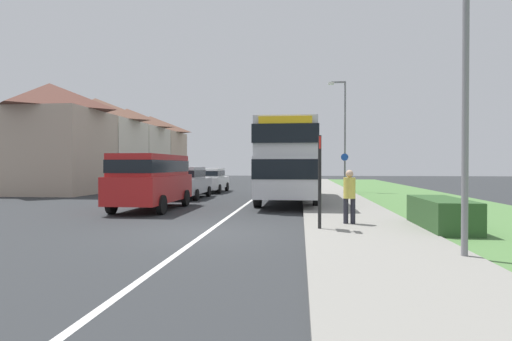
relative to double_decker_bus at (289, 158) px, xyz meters
The scene contains 15 objects.
ground_plane 9.72m from the double_decker_bus, 101.70° to the right, with size 120.00×120.00×0.00m, color #2D3033.
lane_marking_centre 3.15m from the double_decker_bus, 146.26° to the right, with size 0.14×60.00×0.01m, color silver.
pavement_near_side 4.51m from the double_decker_bus, 55.25° to the right, with size 3.20×68.00×0.12m, color gray.
grass_verge_seaward 7.65m from the double_decker_bus, 26.53° to the right, with size 6.00×68.00×0.08m, color #517F42.
roadside_hedge 9.65m from the double_decker_bus, 62.57° to the right, with size 1.10×2.89×0.90m, color #2D5128.
double_decker_bus is the anchor object (origin of this frame).
parked_van_red 6.80m from the double_decker_bus, 143.37° to the right, with size 2.11×5.04×2.23m.
parked_car_silver 5.92m from the double_decker_bus, 164.33° to the left, with size 1.95×4.50×1.71m.
parked_car_white 8.70m from the double_decker_bus, 129.01° to the left, with size 1.93×4.41×1.61m.
pedestrian_at_stop 8.33m from the double_decker_bus, 76.15° to the right, with size 0.34×0.34×1.67m.
bus_stop_sign 9.09m from the double_decker_bus, 83.18° to the right, with size 0.09×0.52×2.60m.
cycle_route_sign 6.12m from the double_decker_bus, 57.82° to the left, with size 0.44×0.08×2.52m.
street_lamp_near 12.67m from the double_decker_bus, 73.80° to the right, with size 1.14×0.20×7.08m.
street_lamp_mid 8.12m from the double_decker_bus, 64.71° to the left, with size 1.14×0.20×7.28m.
house_terrace_far_side 20.23m from the double_decker_bus, 139.38° to the left, with size 6.41×23.16×7.03m.
Camera 1 is at (2.49, -10.65, 1.80)m, focal length 28.56 mm.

